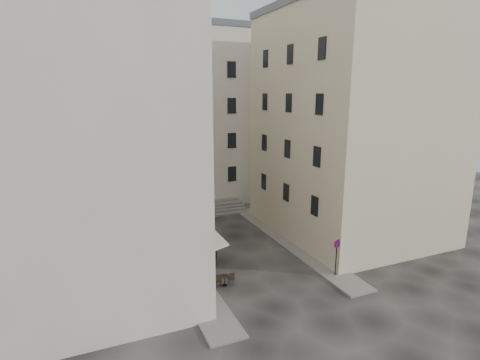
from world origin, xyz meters
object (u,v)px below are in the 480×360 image
no_parking_sign (337,250)px  bistro_table_b (205,266)px  pedestrian (209,258)px  bistro_table_a (225,279)px

no_parking_sign → bistro_table_b: size_ratio=2.02×
bistro_table_b → pedestrian: size_ratio=0.69×
no_parking_sign → bistro_table_b: 8.67m
bistro_table_a → bistro_table_b: 2.24m
bistro_table_a → bistro_table_b: (-0.54, 2.17, 0.04)m
no_parking_sign → bistro_table_b: bearing=140.0°
bistro_table_a → pedestrian: bearing=96.7°
no_parking_sign → bistro_table_a: size_ratio=2.20×
bistro_table_a → pedestrian: 2.36m
no_parking_sign → pedestrian: no_parking_sign is taller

